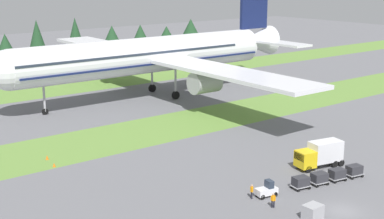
{
  "coord_description": "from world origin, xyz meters",
  "views": [
    {
      "loc": [
        -47.2,
        -33.51,
        25.72
      ],
      "look_at": [
        5.3,
        34.21,
        4.0
      ],
      "focal_mm": 50.5,
      "sensor_mm": 36.0,
      "label": 1
    }
  ],
  "objects_px": {
    "cargo_dolly_third": "(337,174)",
    "ground_crew_marshaller": "(252,191)",
    "cargo_dolly_second": "(319,178)",
    "taxiway_marker_0": "(54,165)",
    "taxiway_marker_1": "(47,157)",
    "cargo_dolly_fourth": "(354,170)",
    "ground_crew_loader": "(273,200)",
    "airliner": "(153,54)",
    "cargo_dolly_lead": "(301,182)",
    "catering_truck": "(320,154)",
    "baggage_tug": "(267,190)",
    "uld_container_1": "(313,212)"
  },
  "relations": [
    {
      "from": "taxiway_marker_0",
      "to": "cargo_dolly_third",
      "type": "bearing_deg",
      "value": -45.48
    },
    {
      "from": "catering_truck",
      "to": "taxiway_marker_0",
      "type": "relative_size",
      "value": 13.09
    },
    {
      "from": "airliner",
      "to": "cargo_dolly_third",
      "type": "height_order",
      "value": "airliner"
    },
    {
      "from": "cargo_dolly_third",
      "to": "taxiway_marker_1",
      "type": "bearing_deg",
      "value": 50.96
    },
    {
      "from": "airliner",
      "to": "cargo_dolly_fourth",
      "type": "xyz_separation_m",
      "value": [
        -5.47,
        -54.67,
        -8.22
      ]
    },
    {
      "from": "catering_truck",
      "to": "ground_crew_marshaller",
      "type": "height_order",
      "value": "catering_truck"
    },
    {
      "from": "cargo_dolly_fourth",
      "to": "catering_truck",
      "type": "height_order",
      "value": "catering_truck"
    },
    {
      "from": "airliner",
      "to": "ground_crew_loader",
      "type": "relative_size",
      "value": 48.48
    },
    {
      "from": "cargo_dolly_third",
      "to": "ground_crew_loader",
      "type": "height_order",
      "value": "ground_crew_loader"
    },
    {
      "from": "cargo_dolly_third",
      "to": "ground_crew_marshaller",
      "type": "height_order",
      "value": "ground_crew_marshaller"
    },
    {
      "from": "cargo_dolly_second",
      "to": "catering_truck",
      "type": "distance_m",
      "value": 6.5
    },
    {
      "from": "cargo_dolly_lead",
      "to": "taxiway_marker_1",
      "type": "xyz_separation_m",
      "value": [
        -20.26,
        29.22,
        -0.59
      ]
    },
    {
      "from": "airliner",
      "to": "ground_crew_marshaller",
      "type": "height_order",
      "value": "airliner"
    },
    {
      "from": "ground_crew_loader",
      "to": "taxiway_marker_1",
      "type": "relative_size",
      "value": 2.68
    },
    {
      "from": "ground_crew_marshaller",
      "to": "taxiway_marker_0",
      "type": "bearing_deg",
      "value": -114.94
    },
    {
      "from": "cargo_dolly_fourth",
      "to": "taxiway_marker_1",
      "type": "xyz_separation_m",
      "value": [
        -28.82,
        30.78,
        -0.59
      ]
    },
    {
      "from": "uld_container_1",
      "to": "ground_crew_loader",
      "type": "bearing_deg",
      "value": 105.02
    },
    {
      "from": "taxiway_marker_0",
      "to": "taxiway_marker_1",
      "type": "height_order",
      "value": "taxiway_marker_1"
    },
    {
      "from": "airliner",
      "to": "cargo_dolly_second",
      "type": "xyz_separation_m",
      "value": [
        -11.17,
        -53.64,
        -8.22
      ]
    },
    {
      "from": "uld_container_1",
      "to": "catering_truck",
      "type": "bearing_deg",
      "value": 36.84
    },
    {
      "from": "baggage_tug",
      "to": "uld_container_1",
      "type": "bearing_deg",
      "value": -173.42
    },
    {
      "from": "ground_crew_loader",
      "to": "ground_crew_marshaller",
      "type": "bearing_deg",
      "value": 141.32
    },
    {
      "from": "cargo_dolly_fourth",
      "to": "ground_crew_loader",
      "type": "bearing_deg",
      "value": 101.14
    },
    {
      "from": "catering_truck",
      "to": "taxiway_marker_1",
      "type": "xyz_separation_m",
      "value": [
        -28.11,
        25.7,
        -1.63
      ]
    },
    {
      "from": "taxiway_marker_0",
      "to": "cargo_dolly_fourth",
      "type": "bearing_deg",
      "value": -43.09
    },
    {
      "from": "baggage_tug",
      "to": "cargo_dolly_lead",
      "type": "distance_m",
      "value": 5.03
    },
    {
      "from": "airliner",
      "to": "cargo_dolly_fourth",
      "type": "height_order",
      "value": "airliner"
    },
    {
      "from": "taxiway_marker_0",
      "to": "ground_crew_marshaller",
      "type": "bearing_deg",
      "value": -60.17
    },
    {
      "from": "baggage_tug",
      "to": "cargo_dolly_lead",
      "type": "bearing_deg",
      "value": -90.0
    },
    {
      "from": "cargo_dolly_lead",
      "to": "taxiway_marker_1",
      "type": "bearing_deg",
      "value": 45.06
    },
    {
      "from": "cargo_dolly_lead",
      "to": "ground_crew_marshaller",
      "type": "xyz_separation_m",
      "value": [
        -6.79,
        1.55,
        0.03
      ]
    },
    {
      "from": "cargo_dolly_third",
      "to": "catering_truck",
      "type": "height_order",
      "value": "catering_truck"
    },
    {
      "from": "cargo_dolly_third",
      "to": "catering_truck",
      "type": "xyz_separation_m",
      "value": [
        2.14,
        4.55,
        1.03
      ]
    },
    {
      "from": "baggage_tug",
      "to": "cargo_dolly_lead",
      "type": "xyz_separation_m",
      "value": [
        4.94,
        -0.9,
        0.1
      ]
    },
    {
      "from": "cargo_dolly_lead",
      "to": "cargo_dolly_fourth",
      "type": "distance_m",
      "value": 8.7
    },
    {
      "from": "airliner",
      "to": "cargo_dolly_third",
      "type": "relative_size",
      "value": 34.67
    },
    {
      "from": "cargo_dolly_fourth",
      "to": "cargo_dolly_second",
      "type": "bearing_deg",
      "value": 90.0
    },
    {
      "from": "airliner",
      "to": "cargo_dolly_lead",
      "type": "bearing_deg",
      "value": 165.59
    },
    {
      "from": "ground_crew_marshaller",
      "to": "taxiway_marker_0",
      "type": "distance_m",
      "value": 27.98
    },
    {
      "from": "cargo_dolly_lead",
      "to": "catering_truck",
      "type": "height_order",
      "value": "catering_truck"
    },
    {
      "from": "baggage_tug",
      "to": "cargo_dolly_fourth",
      "type": "distance_m",
      "value": 13.73
    },
    {
      "from": "cargo_dolly_second",
      "to": "taxiway_marker_0",
      "type": "bearing_deg",
      "value": 52.13
    },
    {
      "from": "cargo_dolly_lead",
      "to": "taxiway_marker_1",
      "type": "height_order",
      "value": "cargo_dolly_lead"
    },
    {
      "from": "cargo_dolly_second",
      "to": "cargo_dolly_fourth",
      "type": "xyz_separation_m",
      "value": [
        5.71,
        -1.04,
        0.0
      ]
    },
    {
      "from": "taxiway_marker_1",
      "to": "ground_crew_marshaller",
      "type": "bearing_deg",
      "value": -64.04
    },
    {
      "from": "airliner",
      "to": "catering_truck",
      "type": "relative_size",
      "value": 11.6
    },
    {
      "from": "taxiway_marker_0",
      "to": "cargo_dolly_second",
      "type": "bearing_deg",
      "value": -48.19
    },
    {
      "from": "airliner",
      "to": "catering_truck",
      "type": "height_order",
      "value": "airliner"
    },
    {
      "from": "taxiway_marker_1",
      "to": "cargo_dolly_fourth",
      "type": "bearing_deg",
      "value": -46.88
    },
    {
      "from": "cargo_dolly_second",
      "to": "ground_crew_loader",
      "type": "height_order",
      "value": "ground_crew_loader"
    }
  ]
}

